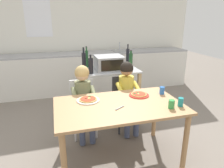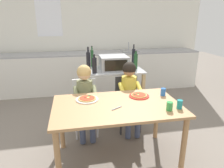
# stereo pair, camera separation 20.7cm
# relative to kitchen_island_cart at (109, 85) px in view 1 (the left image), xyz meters

# --- Properties ---
(ground_plane) EXTENTS (11.85, 11.85, 0.00)m
(ground_plane) POSITION_rel_kitchen_island_cart_xyz_m (-0.19, 0.02, -0.57)
(ground_plane) COLOR slate
(back_wall_tiled) EXTENTS (5.56, 0.13, 2.70)m
(back_wall_tiled) POSITION_rel_kitchen_island_cart_xyz_m (-0.19, 1.86, 0.78)
(back_wall_tiled) COLOR white
(back_wall_tiled) RESTS_ON ground
(kitchen_counter) EXTENTS (5.00, 0.60, 1.10)m
(kitchen_counter) POSITION_rel_kitchen_island_cart_xyz_m (-0.19, 1.45, -0.12)
(kitchen_counter) COLOR silver
(kitchen_counter) RESTS_ON ground
(kitchen_island_cart) EXTENTS (0.95, 0.63, 0.86)m
(kitchen_island_cart) POSITION_rel_kitchen_island_cart_xyz_m (0.00, 0.00, 0.00)
(kitchen_island_cart) COLOR #B7BABF
(kitchen_island_cart) RESTS_ON ground
(toaster_oven) EXTENTS (0.45, 0.40, 0.23)m
(toaster_oven) POSITION_rel_kitchen_island_cart_xyz_m (-0.00, -0.01, 0.40)
(toaster_oven) COLOR #999BA0
(toaster_oven) RESTS_ON kitchen_island_cart
(bottle_slim_sauce) EXTENTS (0.07, 0.07, 0.38)m
(bottle_slim_sauce) POSITION_rel_kitchen_island_cart_xyz_m (-0.41, -0.00, 0.44)
(bottle_slim_sauce) COLOR black
(bottle_slim_sauce) RESTS_ON kitchen_island_cart
(bottle_dark_olive_oil) EXTENTS (0.07, 0.07, 0.30)m
(bottle_dark_olive_oil) POSITION_rel_kitchen_island_cart_xyz_m (-0.34, -0.18, 0.41)
(bottle_dark_olive_oil) COLOR black
(bottle_dark_olive_oil) RESTS_ON kitchen_island_cart
(bottle_brown_beer) EXTENTS (0.05, 0.05, 0.36)m
(bottle_brown_beer) POSITION_rel_kitchen_island_cart_xyz_m (-0.33, 0.25, 0.44)
(bottle_brown_beer) COLOR #1E4723
(bottle_brown_beer) RESTS_ON kitchen_island_cart
(bottle_tall_green_wine) EXTENTS (0.06, 0.06, 0.31)m
(bottle_tall_green_wine) POSITION_rel_kitchen_island_cart_xyz_m (0.37, -0.02, 0.42)
(bottle_tall_green_wine) COLOR #1E4723
(bottle_tall_green_wine) RESTS_ON kitchen_island_cart
(bottle_squat_spirits) EXTENTS (0.06, 0.06, 0.37)m
(bottle_squat_spirits) POSITION_rel_kitchen_island_cart_xyz_m (0.41, 0.22, 0.44)
(bottle_squat_spirits) COLOR black
(bottle_squat_spirits) RESTS_ON kitchen_island_cart
(dining_table) EXTENTS (1.44, 0.87, 0.74)m
(dining_table) POSITION_rel_kitchen_island_cart_xyz_m (-0.19, -1.16, 0.07)
(dining_table) COLOR #AD7F51
(dining_table) RESTS_ON ground
(dining_chair_left) EXTENTS (0.36, 0.36, 0.81)m
(dining_chair_left) POSITION_rel_kitchen_island_cart_xyz_m (-0.51, -0.44, -0.09)
(dining_chair_left) COLOR silver
(dining_chair_left) RESTS_ON ground
(dining_chair_right) EXTENTS (0.36, 0.36, 0.81)m
(dining_chair_right) POSITION_rel_kitchen_island_cart_xyz_m (0.13, -0.43, -0.09)
(dining_chair_right) COLOR #333338
(dining_chair_right) RESTS_ON ground
(child_in_olive_shirt) EXTENTS (0.32, 0.42, 1.05)m
(child_in_olive_shirt) POSITION_rel_kitchen_island_cart_xyz_m (-0.51, -0.55, 0.11)
(child_in_olive_shirt) COLOR #424C6B
(child_in_olive_shirt) RESTS_ON ground
(child_in_yellow_shirt) EXTENTS (0.32, 0.42, 1.06)m
(child_in_yellow_shirt) POSITION_rel_kitchen_island_cart_xyz_m (0.13, -0.55, 0.11)
(child_in_yellow_shirt) COLOR #424C6B
(child_in_yellow_shirt) RESTS_ON ground
(pizza_plate_white) EXTENTS (0.27, 0.27, 0.03)m
(pizza_plate_white) POSITION_rel_kitchen_island_cart_xyz_m (-0.51, -0.96, 0.18)
(pizza_plate_white) COLOR white
(pizza_plate_white) RESTS_ON dining_table
(pizza_plate_red_rimmed) EXTENTS (0.25, 0.25, 0.03)m
(pizza_plate_red_rimmed) POSITION_rel_kitchen_island_cart_xyz_m (0.13, -0.97, 0.18)
(pizza_plate_red_rimmed) COLOR red
(pizza_plate_red_rimmed) RESTS_ON dining_table
(drinking_cup_teal) EXTENTS (0.06, 0.06, 0.10)m
(drinking_cup_teal) POSITION_rel_kitchen_island_cart_xyz_m (0.46, -1.39, 0.22)
(drinking_cup_teal) COLOR teal
(drinking_cup_teal) RESTS_ON dining_table
(drinking_cup_green) EXTENTS (0.07, 0.07, 0.09)m
(drinking_cup_green) POSITION_rel_kitchen_island_cart_xyz_m (0.33, -1.41, 0.22)
(drinking_cup_green) COLOR green
(drinking_cup_green) RESTS_ON dining_table
(drinking_cup_blue) EXTENTS (0.06, 0.06, 0.09)m
(drinking_cup_blue) POSITION_rel_kitchen_island_cart_xyz_m (0.44, -0.99, 0.22)
(drinking_cup_blue) COLOR blue
(drinking_cup_blue) RESTS_ON dining_table
(serving_spoon) EXTENTS (0.13, 0.08, 0.01)m
(serving_spoon) POSITION_rel_kitchen_island_cart_xyz_m (-0.21, -1.26, 0.17)
(serving_spoon) COLOR #B7BABF
(serving_spoon) RESTS_ON dining_table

